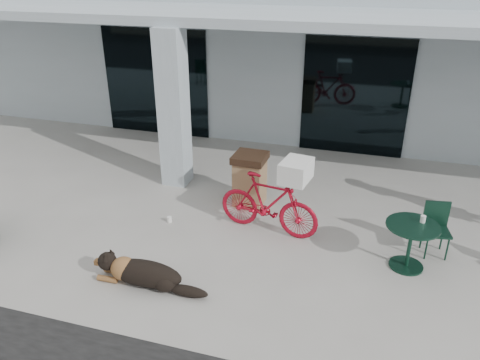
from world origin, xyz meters
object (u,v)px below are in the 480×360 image
(cafe_chair_far_a, at_px, (437,231))
(trash_receptacle, at_px, (250,179))
(dog, at_px, (145,272))
(cafe_table_far, at_px, (409,246))
(bicycle, at_px, (268,204))

(cafe_chair_far_a, distance_m, trash_receptacle, 3.33)
(dog, bearing_deg, cafe_chair_far_a, 24.86)
(cafe_chair_far_a, relative_size, trash_receptacle, 0.84)
(dog, bearing_deg, trash_receptacle, 72.94)
(cafe_chair_far_a, height_order, trash_receptacle, trash_receptacle)
(cafe_table_far, relative_size, trash_receptacle, 0.78)
(trash_receptacle, bearing_deg, cafe_table_far, -24.22)
(bicycle, bearing_deg, trash_receptacle, 41.91)
(bicycle, bearing_deg, dog, 154.27)
(cafe_table_far, bearing_deg, cafe_chair_far_a, 49.37)
(cafe_table_far, xyz_separation_m, trash_receptacle, (-2.83, 1.27, 0.14))
(trash_receptacle, bearing_deg, cafe_chair_far_a, -13.87)
(cafe_chair_far_a, xyz_separation_m, trash_receptacle, (-3.23, 0.80, 0.08))
(bicycle, bearing_deg, cafe_chair_far_a, -79.39)
(bicycle, bearing_deg, cafe_table_far, -91.00)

